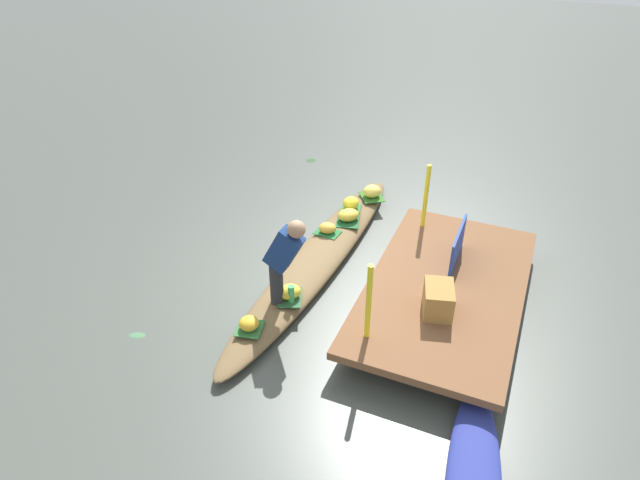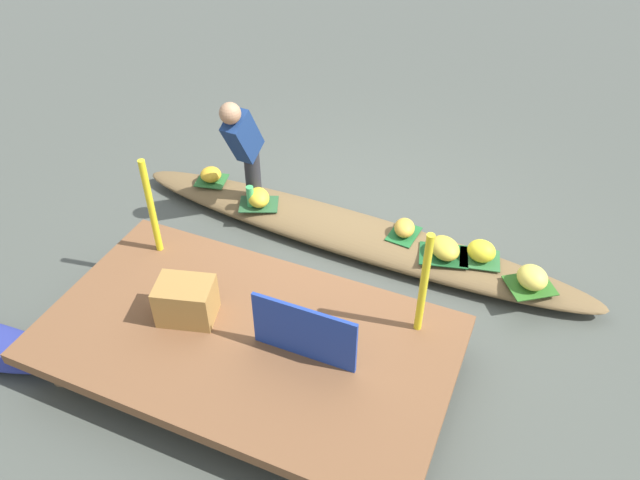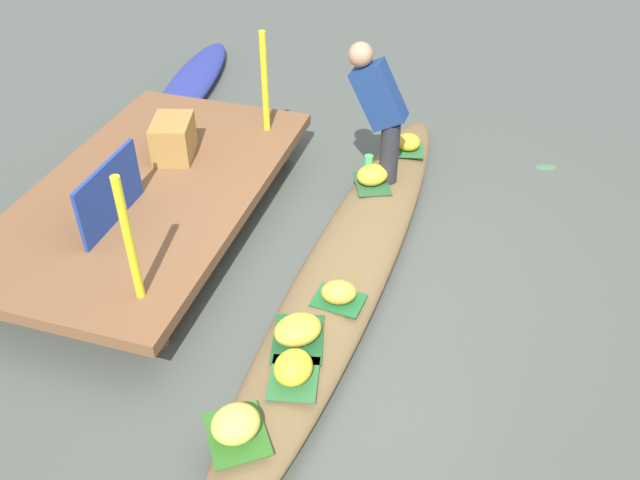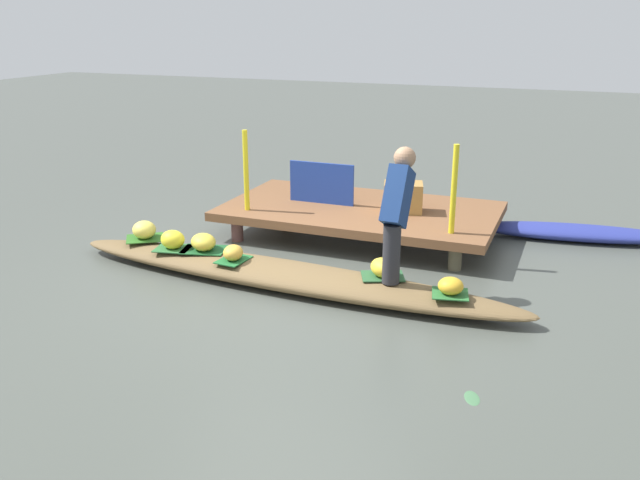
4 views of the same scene
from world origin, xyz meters
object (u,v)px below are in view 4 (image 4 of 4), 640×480
at_px(market_banner, 322,183).
at_px(banana_bunch_3, 451,286).
at_px(vendor_person, 397,207).
at_px(banana_bunch_5, 203,242).
at_px(banana_bunch_1, 383,267).
at_px(water_bottle, 391,264).
at_px(banana_bunch_2, 233,253).
at_px(vendor_boat, 283,275).
at_px(banana_bunch_4, 144,230).
at_px(moored_boat, 575,232).
at_px(produce_crate, 403,197).
at_px(banana_bunch_0, 173,239).

bearing_deg(market_banner, banana_bunch_3, -44.43).
relative_size(banana_bunch_3, vendor_person, 0.19).
bearing_deg(vendor_person, banana_bunch_5, 179.19).
distance_m(banana_bunch_1, water_bottle, 0.08).
bearing_deg(banana_bunch_2, banana_bunch_3, -1.61).
bearing_deg(vendor_boat, banana_bunch_4, 176.66).
bearing_deg(moored_boat, banana_bunch_4, -159.85).
height_order(vendor_person, produce_crate, vendor_person).
relative_size(vendor_boat, banana_bunch_0, 18.76).
relative_size(banana_bunch_3, water_bottle, 0.95).
bearing_deg(water_bottle, banana_bunch_1, -138.87).
distance_m(banana_bunch_0, banana_bunch_3, 2.93).
bearing_deg(moored_boat, banana_bunch_3, -117.99).
xyz_separation_m(banana_bunch_0, banana_bunch_4, (-0.48, 0.17, -0.00)).
bearing_deg(banana_bunch_4, banana_bunch_2, -11.47).
bearing_deg(vendor_person, banana_bunch_2, -175.63).
distance_m(moored_boat, banana_bunch_2, 4.09).
xyz_separation_m(banana_bunch_1, produce_crate, (-0.28, 1.72, 0.22)).
distance_m(banana_bunch_2, market_banner, 1.88).
xyz_separation_m(banana_bunch_0, banana_bunch_1, (2.26, 0.05, -0.01)).
relative_size(vendor_boat, banana_bunch_2, 19.77).
xyz_separation_m(moored_boat, vendor_person, (-1.51, -2.51, 0.81)).
relative_size(banana_bunch_0, water_bottle, 1.10).
relative_size(vendor_boat, produce_crate, 11.05).
xyz_separation_m(water_bottle, market_banner, (-1.35, 1.66, 0.27)).
bearing_deg(banana_bunch_3, water_bottle, 158.67).
xyz_separation_m(vendor_boat, water_bottle, (1.05, 0.11, 0.22)).
relative_size(banana_bunch_2, banana_bunch_4, 0.88).
height_order(vendor_boat, market_banner, market_banner).
xyz_separation_m(banana_bunch_2, water_bottle, (1.57, 0.18, 0.04)).
height_order(banana_bunch_1, banana_bunch_5, banana_bunch_1).
distance_m(vendor_boat, banana_bunch_0, 1.28).
bearing_deg(banana_bunch_3, banana_bunch_5, 175.31).
bearing_deg(banana_bunch_2, banana_bunch_0, 174.33).
distance_m(moored_boat, produce_crate, 2.10).
bearing_deg(produce_crate, vendor_boat, -111.92).
bearing_deg(banana_bunch_0, moored_boat, 33.44).
height_order(banana_bunch_3, vendor_person, vendor_person).
bearing_deg(water_bottle, produce_crate, 101.50).
height_order(moored_boat, banana_bunch_3, banana_bunch_3).
height_order(moored_boat, vendor_person, vendor_person).
height_order(vendor_boat, banana_bunch_3, banana_bunch_3).
bearing_deg(banana_bunch_4, market_banner, 47.73).
distance_m(vendor_boat, banana_bunch_2, 0.55).
bearing_deg(moored_boat, produce_crate, -165.84).
bearing_deg(vendor_person, market_banner, 129.30).
height_order(banana_bunch_5, produce_crate, produce_crate).
height_order(vendor_boat, banana_bunch_0, banana_bunch_0).
height_order(moored_boat, banana_bunch_2, banana_bunch_2).
bearing_deg(vendor_person, banana_bunch_1, -179.95).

